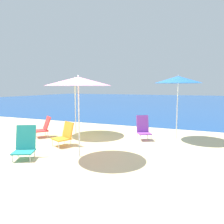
% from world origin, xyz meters
% --- Properties ---
extents(ground_plane, '(60.00, 60.00, 0.00)m').
position_xyz_m(ground_plane, '(0.00, 0.00, 0.00)').
color(ground_plane, beige).
extents(sea_water, '(60.00, 40.00, 0.01)m').
position_xyz_m(sea_water, '(0.00, 24.68, 0.00)').
color(sea_water, '#19478C').
rests_on(sea_water, ground).
extents(beach_umbrella_pink, '(1.70, 1.70, 2.12)m').
position_xyz_m(beach_umbrella_pink, '(0.13, -0.12, 1.96)').
color(beach_umbrella_pink, white).
rests_on(beach_umbrella_pink, ground).
extents(beach_umbrella_blue, '(1.61, 1.61, 2.23)m').
position_xyz_m(beach_umbrella_blue, '(2.26, 2.89, 2.07)').
color(beach_umbrella_blue, white).
rests_on(beach_umbrella_blue, ground).
extents(beach_umbrella_yellow, '(1.98, 1.98, 2.19)m').
position_xyz_m(beach_umbrella_yellow, '(-1.44, 2.21, 2.02)').
color(beach_umbrella_yellow, white).
rests_on(beach_umbrella_yellow, ground).
extents(beach_chair_red, '(0.73, 0.74, 0.75)m').
position_xyz_m(beach_chair_red, '(-2.26, 1.36, 0.38)').
color(beach_chair_red, silver).
rests_on(beach_chair_red, ground).
extents(beach_chair_purple, '(0.62, 0.64, 0.83)m').
position_xyz_m(beach_chair_purple, '(1.19, 2.38, 0.41)').
color(beach_chair_purple, silver).
rests_on(beach_chair_purple, ground).
extents(beach_chair_orange, '(0.70, 0.72, 0.73)m').
position_xyz_m(beach_chair_orange, '(-0.86, 0.65, 0.36)').
color(beach_chair_orange, silver).
rests_on(beach_chair_orange, ground).
extents(beach_chair_teal, '(0.70, 0.72, 0.83)m').
position_xyz_m(beach_chair_teal, '(-1.11, -0.74, 0.38)').
color(beach_chair_teal, silver).
rests_on(beach_chair_teal, ground).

